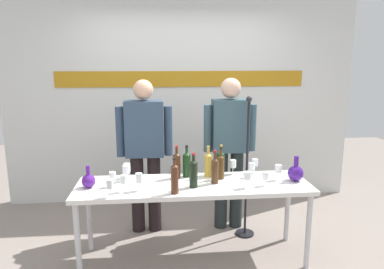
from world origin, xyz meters
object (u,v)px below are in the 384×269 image
(wine_bottle_5, at_px, (187,164))
(wine_glass_left_2, at_px, (126,170))
(wine_glass_left_0, at_px, (127,168))
(presenter_left, at_px, (145,147))
(wine_glass_left_4, at_px, (139,178))
(wine_bottle_0, at_px, (221,163))
(decanter_blue_right, at_px, (296,173))
(decanter_blue_left, at_px, (89,180))
(wine_bottle_4, at_px, (221,166))
(wine_bottle_6, at_px, (208,164))
(presenter_right, at_px, (230,145))
(wine_bottle_7, at_px, (215,169))
(wine_glass_left_5, at_px, (113,176))
(wine_glass_right_2, at_px, (278,169))
(wine_glass_right_5, at_px, (247,176))
(wine_bottle_1, at_px, (177,164))
(wine_glass_right_3, at_px, (233,164))
(wine_glass_right_4, at_px, (255,163))
(wine_glass_right_1, at_px, (252,167))
(wine_glass_left_1, at_px, (123,180))
(wine_bottle_2, at_px, (193,172))
(microphone_stand, at_px, (246,190))
(wine_glass_left_3, at_px, (110,184))
(wine_bottle_3, at_px, (175,178))
(display_table, at_px, (194,190))
(wine_glass_right_0, at_px, (265,176))

(wine_bottle_5, bearing_deg, wine_glass_left_2, -173.06)
(wine_glass_left_0, bearing_deg, presenter_left, 68.95)
(wine_glass_left_4, bearing_deg, wine_bottle_0, 23.89)
(decanter_blue_right, xyz_separation_m, wine_glass_left_2, (-1.58, 0.15, 0.03))
(presenter_left, bearing_deg, decanter_blue_left, -126.19)
(wine_bottle_4, bearing_deg, wine_bottle_6, 144.91)
(presenter_right, xyz_separation_m, wine_glass_left_0, (-1.08, -0.42, -0.10))
(wine_glass_left_4, bearing_deg, presenter_left, 88.07)
(wine_bottle_7, relative_size, wine_glass_left_4, 1.98)
(wine_bottle_5, height_order, wine_glass_left_5, wine_bottle_5)
(wine_glass_right_2, height_order, wine_glass_right_5, wine_glass_right_5)
(wine_bottle_1, height_order, wine_glass_right_3, wine_bottle_1)
(presenter_left, distance_m, wine_glass_right_4, 1.17)
(presenter_left, distance_m, wine_glass_right_1, 1.16)
(wine_bottle_4, xyz_separation_m, wine_glass_left_0, (-0.89, 0.11, -0.03))
(presenter_left, distance_m, wine_glass_left_4, 0.78)
(presenter_left, xyz_separation_m, wine_glass_right_1, (1.04, -0.50, -0.10))
(wine_bottle_5, relative_size, wine_glass_left_1, 2.10)
(wine_bottle_2, bearing_deg, wine_glass_right_5, -7.55)
(wine_bottle_1, distance_m, wine_bottle_4, 0.42)
(microphone_stand, bearing_deg, wine_glass_right_4, -77.85)
(wine_bottle_4, distance_m, wine_bottle_7, 0.14)
(wine_glass_left_1, distance_m, wine_glass_left_3, 0.15)
(wine_bottle_0, bearing_deg, presenter_left, 150.19)
(wine_glass_left_2, xyz_separation_m, microphone_stand, (1.23, 0.29, -0.36))
(presenter_left, height_order, wine_bottle_0, presenter_left)
(wine_glass_left_1, relative_size, wine_glass_left_3, 0.97)
(wine_bottle_5, distance_m, wine_bottle_7, 0.32)
(wine_bottle_3, height_order, wine_glass_left_5, wine_bottle_3)
(wine_glass_right_5, bearing_deg, wine_bottle_7, 151.21)
(wine_glass_left_2, distance_m, wine_glass_left_4, 0.30)
(wine_glass_left_5, xyz_separation_m, wine_glass_right_3, (1.14, 0.25, 0.00))
(wine_bottle_3, distance_m, wine_bottle_6, 0.54)
(display_table, bearing_deg, decanter_blue_left, -179.24)
(wine_bottle_2, height_order, wine_glass_left_4, wine_bottle_2)
(wine_bottle_5, distance_m, wine_glass_right_2, 0.87)
(decanter_blue_right, distance_m, wine_glass_right_0, 0.34)
(wine_glass_left_5, bearing_deg, wine_glass_left_3, -88.00)
(wine_glass_left_0, distance_m, wine_glass_left_2, 0.09)
(wine_glass_left_4, distance_m, microphone_stand, 1.28)
(wine_bottle_2, distance_m, wine_bottle_6, 0.33)
(wine_bottle_3, distance_m, wine_glass_left_0, 0.63)
(wine_bottle_2, relative_size, wine_bottle_3, 1.00)
(wine_bottle_2, xyz_separation_m, wine_glass_right_5, (0.47, -0.06, -0.03))
(display_table, relative_size, wine_bottle_5, 6.84)
(decanter_blue_right, height_order, wine_bottle_0, wine_bottle_0)
(wine_glass_left_2, height_order, wine_glass_right_4, wine_glass_left_2)
(wine_bottle_1, distance_m, wine_glass_left_3, 0.72)
(wine_glass_left_5, xyz_separation_m, wine_glass_right_5, (1.19, -0.15, 0.01))
(presenter_left, relative_size, wine_bottle_5, 5.35)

